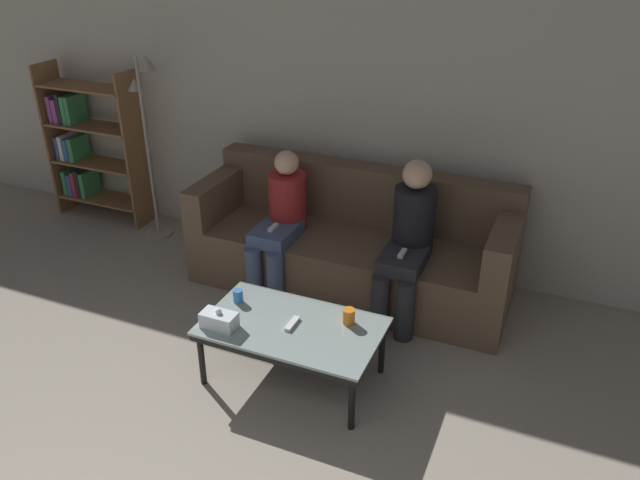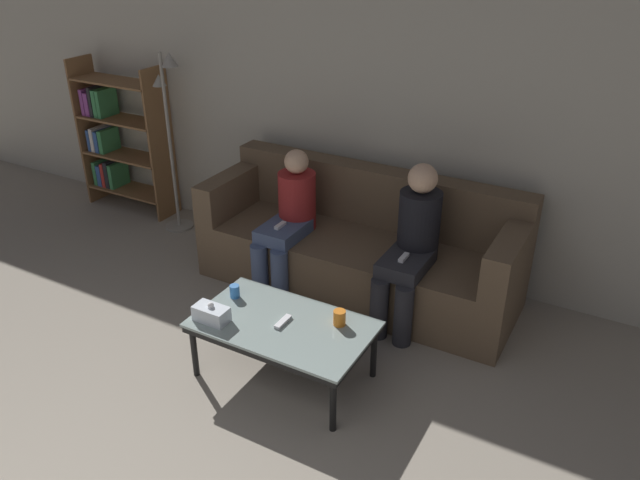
# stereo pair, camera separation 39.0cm
# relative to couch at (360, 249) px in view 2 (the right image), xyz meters

# --- Properties ---
(wall_back) EXTENTS (12.00, 0.06, 2.60)m
(wall_back) POSITION_rel_couch_xyz_m (0.00, 0.50, 0.96)
(wall_back) COLOR #B7B2A3
(wall_back) RESTS_ON ground_plane
(couch) EXTENTS (2.46, 0.85, 0.92)m
(couch) POSITION_rel_couch_xyz_m (0.00, 0.00, 0.00)
(couch) COLOR brown
(couch) RESTS_ON ground_plane
(coffee_table) EXTENTS (1.10, 0.65, 0.41)m
(coffee_table) POSITION_rel_couch_xyz_m (0.06, -1.22, 0.03)
(coffee_table) COLOR #8C9E99
(coffee_table) RESTS_ON ground_plane
(cup_near_left) EXTENTS (0.08, 0.08, 0.10)m
(cup_near_left) POSITION_rel_couch_xyz_m (0.37, -1.07, 0.12)
(cup_near_left) COLOR orange
(cup_near_left) RESTS_ON coffee_table
(cup_near_right) EXTENTS (0.06, 0.06, 0.09)m
(cup_near_right) POSITION_rel_couch_xyz_m (-0.37, -1.13, 0.11)
(cup_near_right) COLOR #3372BF
(cup_near_right) RESTS_ON coffee_table
(tissue_box) EXTENTS (0.22, 0.12, 0.13)m
(tissue_box) POSITION_rel_couch_xyz_m (-0.34, -1.42, 0.12)
(tissue_box) COLOR silver
(tissue_box) RESTS_ON coffee_table
(game_remote) EXTENTS (0.04, 0.15, 0.02)m
(game_remote) POSITION_rel_couch_xyz_m (0.06, -1.22, 0.08)
(game_remote) COLOR white
(game_remote) RESTS_ON coffee_table
(bookshelf) EXTENTS (0.96, 0.32, 1.45)m
(bookshelf) POSITION_rel_couch_xyz_m (-2.80, 0.27, 0.36)
(bookshelf) COLOR brown
(bookshelf) RESTS_ON ground_plane
(standing_lamp) EXTENTS (0.31, 0.26, 1.64)m
(standing_lamp) POSITION_rel_couch_xyz_m (-1.94, 0.13, 0.67)
(standing_lamp) COLOR gray
(standing_lamp) RESTS_ON ground_plane
(seated_person_left_end) EXTENTS (0.31, 0.63, 1.09)m
(seated_person_left_end) POSITION_rel_couch_xyz_m (-0.50, -0.23, 0.24)
(seated_person_left_end) COLOR #47567A
(seated_person_left_end) RESTS_ON ground_plane
(seated_person_mid_left) EXTENTS (0.31, 0.64, 1.17)m
(seated_person_mid_left) POSITION_rel_couch_xyz_m (0.50, -0.22, 0.28)
(seated_person_mid_left) COLOR #28282D
(seated_person_mid_left) RESTS_ON ground_plane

